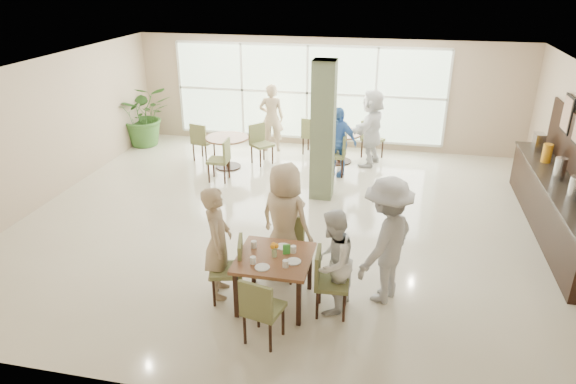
% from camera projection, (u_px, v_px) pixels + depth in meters
% --- Properties ---
extents(ground, '(10.00, 10.00, 0.00)m').
position_uv_depth(ground, '(291.00, 219.00, 9.72)').
color(ground, beige).
rests_on(ground, ground).
extents(room_shell, '(10.00, 10.00, 10.00)m').
position_uv_depth(room_shell, '(291.00, 133.00, 9.04)').
color(room_shell, white).
rests_on(room_shell, ground).
extents(window_bank, '(7.00, 0.04, 7.00)m').
position_uv_depth(window_bank, '(307.00, 93.00, 13.25)').
color(window_bank, silver).
rests_on(window_bank, ground).
extents(column, '(0.45, 0.45, 2.80)m').
position_uv_depth(column, '(323.00, 131.00, 10.16)').
color(column, '#5E6C4B').
rests_on(column, ground).
extents(main_table, '(1.02, 1.02, 0.75)m').
position_uv_depth(main_table, '(274.00, 262.00, 7.06)').
color(main_table, brown).
rests_on(main_table, ground).
extents(round_table_left, '(1.00, 1.00, 0.75)m').
position_uv_depth(round_table_left, '(227.00, 145.00, 12.04)').
color(round_table_left, brown).
rests_on(round_table_left, ground).
extents(round_table_right, '(1.04, 1.04, 0.75)m').
position_uv_depth(round_table_right, '(340.00, 140.00, 12.38)').
color(round_table_right, brown).
rests_on(round_table_right, ground).
extents(chairs_main_table, '(2.00, 2.04, 0.95)m').
position_uv_depth(chairs_main_table, '(277.00, 276.00, 7.08)').
color(chairs_main_table, brown).
rests_on(chairs_main_table, ground).
extents(chairs_table_left, '(2.06, 1.80, 0.95)m').
position_uv_depth(chairs_table_left, '(228.00, 148.00, 12.05)').
color(chairs_table_left, brown).
rests_on(chairs_table_left, ground).
extents(chairs_table_right, '(2.09, 1.87, 0.95)m').
position_uv_depth(chairs_table_right, '(340.00, 143.00, 12.43)').
color(chairs_table_right, brown).
rests_on(chairs_table_right, ground).
extents(tabletop_clutter, '(0.77, 0.79, 0.21)m').
position_uv_depth(tabletop_clutter, '(275.00, 254.00, 6.98)').
color(tabletop_clutter, white).
rests_on(tabletop_clutter, main_table).
extents(buffet_counter, '(0.64, 4.70, 1.95)m').
position_uv_depth(buffet_counter, '(557.00, 204.00, 9.06)').
color(buffet_counter, black).
rests_on(buffet_counter, ground).
extents(framed_art_b, '(0.05, 0.55, 0.70)m').
position_uv_depth(framed_art_b, '(568.00, 114.00, 9.65)').
color(framed_art_b, black).
rests_on(framed_art_b, ground).
extents(potted_plant, '(1.94, 1.94, 1.63)m').
position_uv_depth(potted_plant, '(144.00, 115.00, 13.49)').
color(potted_plant, '#386829').
rests_on(potted_plant, ground).
extents(teen_left, '(0.54, 0.69, 1.68)m').
position_uv_depth(teen_left, '(218.00, 242.00, 7.20)').
color(teen_left, tan).
rests_on(teen_left, ground).
extents(teen_far, '(0.99, 0.78, 1.79)m').
position_uv_depth(teen_far, '(285.00, 219.00, 7.74)').
color(teen_far, tan).
rests_on(teen_far, ground).
extents(teen_right, '(0.73, 0.85, 1.50)m').
position_uv_depth(teen_right, '(332.00, 262.00, 6.89)').
color(teen_right, white).
rests_on(teen_right, ground).
extents(teen_standing, '(1.15, 1.38, 1.86)m').
position_uv_depth(teen_standing, '(386.00, 241.00, 7.07)').
color(teen_standing, '#B1B1B3').
rests_on(teen_standing, ground).
extents(adult_a, '(1.05, 0.81, 1.58)m').
position_uv_depth(adult_a, '(338.00, 141.00, 11.52)').
color(adult_a, '#4379CB').
rests_on(adult_a, ground).
extents(adult_b, '(1.17, 1.83, 1.82)m').
position_uv_depth(adult_b, '(371.00, 128.00, 12.09)').
color(adult_b, white).
rests_on(adult_b, ground).
extents(adult_standing, '(0.69, 0.51, 1.74)m').
position_uv_depth(adult_standing, '(271.00, 118.00, 13.04)').
color(adult_standing, tan).
rests_on(adult_standing, ground).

